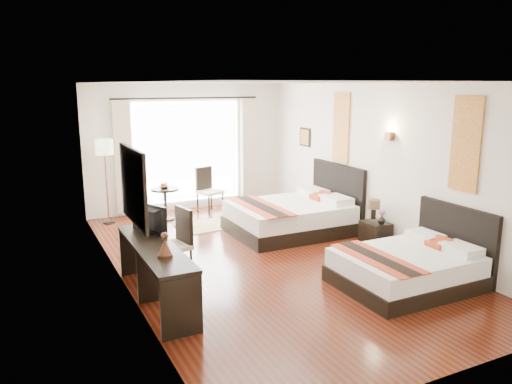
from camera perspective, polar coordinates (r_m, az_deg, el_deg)
name	(u,v)px	position (r m, az deg, el deg)	size (l,w,h in m)	color
floor	(264,259)	(8.17, 0.91, -7.66)	(4.50, 7.50, 0.01)	#3B110A
ceiling	(265,83)	(7.69, 0.99, 12.34)	(4.50, 7.50, 0.02)	white
wall_headboard	(378,164)	(9.04, 13.72, 3.14)	(0.01, 7.50, 2.80)	silver
wall_desk	(119,187)	(7.09, -15.42, 0.60)	(0.01, 7.50, 2.80)	silver
wall_window	(187,147)	(11.23, -7.85, 5.08)	(4.50, 0.01, 2.80)	silver
wall_entry	(453,239)	(4.88, 21.57, -5.02)	(4.50, 0.01, 2.80)	silver
window_glass	(188,152)	(11.23, -7.81, 4.57)	(2.40, 0.02, 2.20)	white
sheer_curtain	(189,152)	(11.18, -7.71, 4.53)	(2.30, 0.02, 2.10)	white
drape_left	(123,157)	(10.77, -14.98, 3.84)	(0.35, 0.14, 2.35)	#C1B395
drape_right	(248,150)	(11.68, -0.87, 4.87)	(0.35, 0.14, 2.35)	#C1B395
art_panel_near	(466,144)	(7.64, 22.86, 5.08)	(0.03, 0.50, 1.35)	maroon
art_panel_far	(341,128)	(9.83, 9.70, 7.24)	(0.03, 0.50, 1.35)	maroon
wall_sconce	(389,136)	(8.70, 15.00, 6.18)	(0.10, 0.14, 0.14)	#4F2C1C
mirror_frame	(133,186)	(6.30, -13.87, 0.65)	(0.04, 1.25, 0.95)	black
mirror_glass	(135,186)	(6.30, -13.65, 0.67)	(0.01, 1.12, 0.82)	white
bed_near	(411,266)	(7.39, 17.27, -8.09)	(1.89, 1.48, 1.06)	black
bed_far	(294,215)	(9.55, 4.33, -2.69)	(2.21, 1.72, 1.25)	black
nightstand	(375,235)	(8.90, 13.48, -4.76)	(0.38, 0.47, 0.45)	black
table_lamp	(374,206)	(8.81, 13.31, -1.52)	(0.21, 0.21, 0.34)	black
vase	(382,217)	(8.72, 14.17, -2.76)	(0.14, 0.14, 0.15)	black
console_desk	(156,273)	(6.67, -11.40, -9.07)	(0.50, 2.20, 0.76)	black
television	(145,219)	(7.00, -12.62, -3.05)	(0.73, 0.10, 0.42)	black
bronze_figurine	(165,246)	(6.05, -10.36, -6.14)	(0.18, 0.18, 0.27)	#4F2C1C
desk_chair	(173,257)	(7.42, -9.41, -7.33)	(0.56, 0.56, 1.03)	#C3B796
floor_lamp	(105,152)	(10.37, -16.93, 4.36)	(0.34, 0.34, 1.71)	black
side_table	(165,204)	(10.55, -10.31, -1.34)	(0.58, 0.58, 0.67)	black
fruit_bowl	(164,187)	(10.46, -10.45, 0.55)	(0.21, 0.21, 0.05)	#412617
window_chair	(209,199)	(11.03, -5.35, -0.78)	(0.58, 0.58, 0.99)	#C3B796
jute_rug	(210,225)	(10.06, -5.32, -3.80)	(1.28, 0.87, 0.01)	tan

